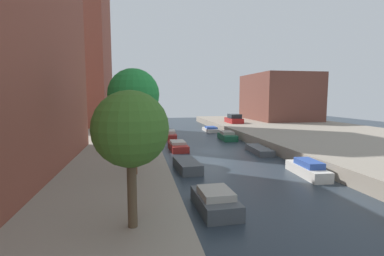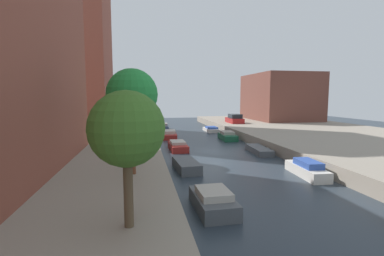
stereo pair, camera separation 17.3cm
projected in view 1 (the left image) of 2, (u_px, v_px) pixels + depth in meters
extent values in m
plane|color=#28333D|center=(212.00, 151.00, 26.57)|extent=(84.00, 84.00, 0.00)
cube|color=gray|center=(39.00, 152.00, 23.78)|extent=(20.00, 64.00, 1.00)
cube|color=gray|center=(352.00, 141.00, 29.25)|extent=(20.00, 64.00, 1.00)
cube|color=brown|center=(70.00, 27.00, 39.98)|extent=(10.00, 11.87, 27.91)
cube|color=brown|center=(279.00, 97.00, 50.62)|extent=(10.00, 13.13, 8.05)
cylinder|color=brown|center=(132.00, 191.00, 8.88)|extent=(0.30, 0.30, 2.31)
sphere|color=#3B6A24|center=(131.00, 129.00, 8.66)|extent=(2.38, 2.38, 2.38)
cylinder|color=brown|center=(135.00, 143.00, 14.91)|extent=(0.22, 0.22, 3.30)
sphere|color=#248A39|center=(134.00, 94.00, 14.62)|extent=(2.66, 2.66, 2.66)
cylinder|color=#4D3A32|center=(136.00, 132.00, 22.63)|extent=(0.32, 0.32, 2.55)
sphere|color=#378D38|center=(136.00, 104.00, 22.39)|extent=(2.70, 2.70, 2.70)
cube|color=maroon|center=(234.00, 120.00, 44.42)|extent=(1.95, 4.16, 0.75)
cube|color=#1E2328|center=(234.00, 116.00, 44.04)|extent=(1.70, 2.30, 0.65)
cube|color=#4C5156|center=(215.00, 203.00, 12.80)|extent=(1.69, 3.27, 0.68)
cube|color=#B2ADA3|center=(216.00, 193.00, 12.64)|extent=(1.41, 1.81, 0.31)
cube|color=#4C5156|center=(187.00, 165.00, 19.68)|extent=(1.65, 3.57, 0.68)
cube|color=maroon|center=(178.00, 147.00, 27.09)|extent=(1.62, 3.81, 0.61)
cube|color=#B2ADA3|center=(178.00, 142.00, 27.17)|extent=(1.35, 2.11, 0.26)
cube|color=maroon|center=(169.00, 135.00, 35.06)|extent=(1.92, 4.65, 0.59)
cube|color=#B2ADA3|center=(169.00, 132.00, 35.01)|extent=(1.54, 2.59, 0.35)
cube|color=#33476B|center=(163.00, 128.00, 43.96)|extent=(1.65, 3.83, 0.55)
cube|color=gray|center=(163.00, 125.00, 44.18)|extent=(1.35, 2.13, 0.38)
cube|color=beige|center=(307.00, 171.00, 18.32)|extent=(1.46, 3.87, 0.66)
cube|color=#2D4C9E|center=(309.00, 163.00, 18.14)|extent=(1.17, 2.15, 0.39)
cube|color=#4C5156|center=(259.00, 150.00, 25.75)|extent=(1.60, 4.26, 0.53)
cube|color=#195638|center=(227.00, 137.00, 33.55)|extent=(1.76, 3.82, 0.65)
cube|color=gray|center=(227.00, 133.00, 33.66)|extent=(1.45, 2.12, 0.34)
cube|color=beige|center=(211.00, 130.00, 41.53)|extent=(1.71, 4.06, 0.47)
cube|color=#2D4C9E|center=(211.00, 128.00, 41.29)|extent=(1.43, 2.24, 0.26)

